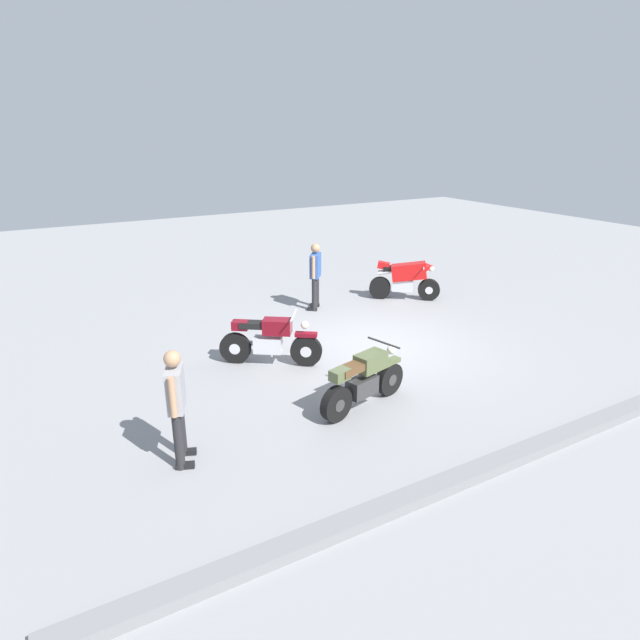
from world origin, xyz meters
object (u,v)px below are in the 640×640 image
motorcycle_olive_vintage (364,381)px  motorcycle_red_sportbike (405,279)px  person_in_gray_shirt (176,400)px  motorcycle_maroon_cruiser (270,340)px  person_in_blue_shirt (315,272)px

motorcycle_olive_vintage → motorcycle_red_sportbike: 6.41m
person_in_gray_shirt → motorcycle_maroon_cruiser: bearing=66.3°
motorcycle_maroon_cruiser → person_in_gray_shirt: (2.54, 2.48, 0.47)m
person_in_blue_shirt → motorcycle_olive_vintage: bearing=109.2°
person_in_blue_shirt → motorcycle_red_sportbike: bearing=-151.0°
motorcycle_olive_vintage → motorcycle_maroon_cruiser: size_ratio=1.09×
motorcycle_olive_vintage → person_in_blue_shirt: 5.45m
motorcycle_maroon_cruiser → person_in_blue_shirt: (-2.54, -2.65, 0.49)m
motorcycle_olive_vintage → motorcycle_red_sportbike: bearing=31.3°
motorcycle_olive_vintage → motorcycle_red_sportbike: (-4.49, -4.58, 0.11)m
motorcycle_red_sportbike → person_in_gray_shirt: size_ratio=0.96×
motorcycle_olive_vintage → motorcycle_red_sportbike: motorcycle_red_sportbike is taller
motorcycle_olive_vintage → person_in_gray_shirt: bearing=166.7°
motorcycle_maroon_cruiser → person_in_gray_shirt: 3.58m
motorcycle_maroon_cruiser → person_in_blue_shirt: 3.71m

